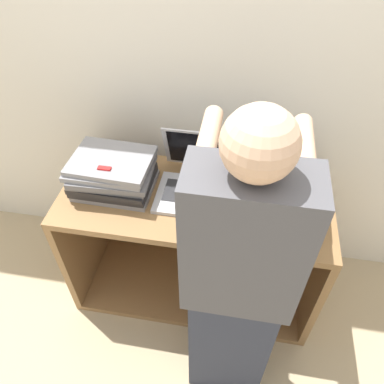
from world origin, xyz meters
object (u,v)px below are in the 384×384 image
at_px(laptop_stack_left, 113,174).
at_px(laptop_stack_right, 281,196).
at_px(person, 237,288).
at_px(laptop_open, 197,180).

bearing_deg(laptop_stack_left, laptop_stack_right, -0.30).
distance_m(laptop_stack_right, person, 0.50).
bearing_deg(laptop_stack_right, laptop_stack_left, 179.70).
relative_size(laptop_stack_left, laptop_stack_right, 0.99).
bearing_deg(person, laptop_stack_right, 71.67).
xyz_separation_m(laptop_open, laptop_stack_right, (0.39, -0.06, 0.02)).
distance_m(laptop_open, laptop_stack_left, 0.40).
relative_size(laptop_stack_right, person, 0.25).
height_order(laptop_open, laptop_stack_left, laptop_open).
height_order(laptop_stack_right, person, person).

